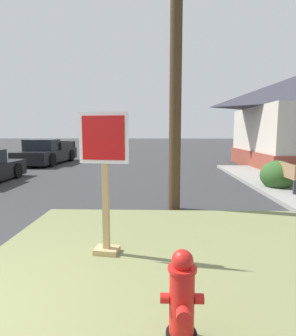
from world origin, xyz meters
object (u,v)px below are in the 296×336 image
object	(u,v)px
fire_hydrant	(182,299)
utility_pole	(176,12)
manhole_cover	(53,229)
pickup_truck_black	(47,154)
street_bench	(288,175)
stop_sign	(105,186)

from	to	relation	value
fire_hydrant	utility_pole	distance (m)	6.23
manhole_cover	pickup_truck_black	world-z (taller)	pickup_truck_black
street_bench	utility_pole	xyz separation A→B (m)	(-3.65, -1.90, 4.07)
manhole_cover	street_bench	world-z (taller)	street_bench
utility_pole	manhole_cover	bearing A→B (deg)	-148.08
stop_sign	street_bench	size ratio (longest dim) A/B	1.48
pickup_truck_black	street_bench	size ratio (longest dim) A/B	3.67
pickup_truck_black	utility_pole	bearing A→B (deg)	-54.55
street_bench	fire_hydrant	bearing A→B (deg)	-120.72
stop_sign	utility_pole	distance (m)	4.68
pickup_truck_black	fire_hydrant	bearing A→B (deg)	-64.77
manhole_cover	utility_pole	size ratio (longest dim) A/B	0.08
fire_hydrant	utility_pole	world-z (taller)	utility_pole
street_bench	utility_pole	size ratio (longest dim) A/B	0.16
fire_hydrant	stop_sign	xyz separation A→B (m)	(-0.99, 1.79, 0.64)
manhole_cover	utility_pole	xyz separation A→B (m)	(2.50, 1.55, 4.65)
fire_hydrant	street_bench	size ratio (longest dim) A/B	0.59
fire_hydrant	pickup_truck_black	bearing A→B (deg)	115.23
utility_pole	pickup_truck_black	bearing A→B (deg)	125.45
manhole_cover	street_bench	distance (m)	7.08
pickup_truck_black	utility_pole	size ratio (longest dim) A/B	0.59
fire_hydrant	pickup_truck_black	xyz separation A→B (m)	(-6.85, 14.53, 0.14)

